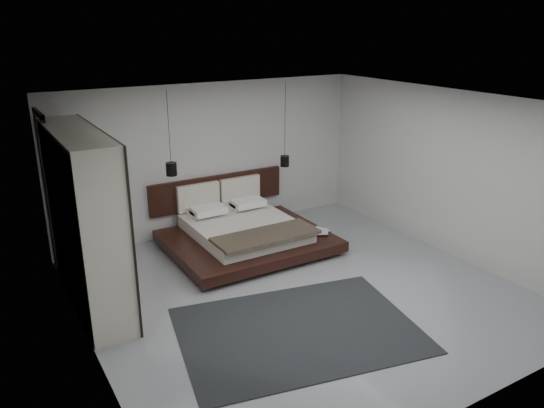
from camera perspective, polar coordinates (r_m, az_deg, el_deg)
floor at (r=8.05m, az=2.93°, el=-9.36°), size 6.00×6.00×0.00m
ceiling at (r=7.15m, az=3.32°, el=10.78°), size 6.00×6.00×0.00m
wall_back at (r=10.01m, az=-6.51°, el=4.90°), size 6.00×0.00×6.00m
wall_front at (r=5.46m, az=21.10°, el=-8.70°), size 6.00×0.00×6.00m
wall_left at (r=6.42m, az=-19.82°, el=-4.35°), size 0.00×6.00×6.00m
wall_right at (r=9.43m, az=18.48°, el=3.14°), size 0.00×6.00×6.00m
lattice_screen at (r=8.75m, az=-22.75°, el=0.74°), size 0.05×0.90×2.60m
bed at (r=9.45m, az=-3.06°, el=-2.99°), size 2.72×2.37×1.07m
book_lower at (r=9.49m, az=4.77°, el=-3.03°), size 0.30×0.36×0.03m
book_upper at (r=9.45m, az=4.78°, el=-2.97°), size 0.33×0.35×0.02m
pendant_left at (r=9.01m, az=-10.77°, el=3.74°), size 0.18×0.18×1.42m
pendant_right at (r=10.00m, az=1.38°, el=4.69°), size 0.17×0.17×1.56m
wardrobe at (r=7.69m, az=-19.48°, el=-1.66°), size 0.60×2.55×2.50m
rug at (r=7.13m, az=2.82°, el=-13.37°), size 3.43×2.75×0.01m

